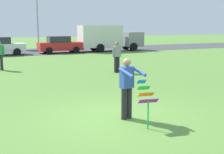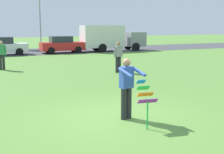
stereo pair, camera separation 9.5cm
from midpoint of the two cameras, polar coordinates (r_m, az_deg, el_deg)
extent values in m
plane|color=#568438|center=(8.70, 0.57, -7.74)|extent=(120.00, 120.00, 0.00)
cube|color=#424247|center=(30.87, -17.89, 4.53)|extent=(120.00, 8.00, 0.01)
cylinder|color=#26262B|center=(8.52, 2.97, -4.97)|extent=(0.16, 0.16, 0.90)
cylinder|color=#26262B|center=(8.41, 2.00, -5.16)|extent=(0.16, 0.16, 0.90)
cube|color=#2D4CA5|center=(8.31, 2.53, -0.06)|extent=(0.39, 0.28, 0.60)
sphere|color=#9E7051|center=(8.24, 2.55, 2.82)|extent=(0.22, 0.22, 0.22)
cylinder|color=#2D4CA5|center=(8.22, 4.80, 1.10)|extent=(0.20, 0.59, 0.24)
cylinder|color=#2D4CA5|center=(7.95, 2.37, 0.83)|extent=(0.20, 0.59, 0.24)
cube|color=blue|center=(7.96, 5.34, -0.88)|extent=(0.24, 0.17, 0.12)
cube|color=green|center=(7.84, 5.75, -2.07)|extent=(0.34, 0.19, 0.12)
cube|color=orange|center=(7.72, 6.17, -3.31)|extent=(0.43, 0.20, 0.12)
cube|color=purple|center=(7.61, 6.60, -4.58)|extent=(0.53, 0.22, 0.12)
cylinder|color=green|center=(7.71, 6.55, -7.24)|extent=(0.04, 0.04, 0.74)
cube|color=white|center=(28.30, -20.66, 5.22)|extent=(4.22, 1.74, 0.76)
cylinder|color=black|center=(29.25, -18.20, 4.86)|extent=(0.64, 0.23, 0.64)
cylinder|color=black|center=(27.65, -17.79, 4.62)|extent=(0.64, 0.23, 0.64)
cube|color=red|center=(29.16, -9.94, 5.83)|extent=(4.22, 1.76, 0.76)
cube|color=#282D38|center=(29.08, -10.26, 7.11)|extent=(2.04, 1.42, 0.60)
cylinder|color=black|center=(30.32, -7.95, 5.42)|extent=(0.64, 0.23, 0.64)
cylinder|color=black|center=(28.79, -6.98, 5.21)|extent=(0.64, 0.23, 0.64)
cylinder|color=black|center=(29.65, -12.77, 5.17)|extent=(0.64, 0.23, 0.64)
cylinder|color=black|center=(28.08, -12.04, 4.95)|extent=(0.64, 0.23, 0.64)
cube|color=gray|center=(31.96, 3.86, 7.25)|extent=(1.83, 1.93, 1.50)
cube|color=silver|center=(30.42, -2.39, 7.79)|extent=(4.23, 2.06, 2.20)
cylinder|color=black|center=(32.67, 2.55, 6.00)|extent=(0.84, 0.29, 0.84)
cylinder|color=black|center=(31.03, 4.05, 5.78)|extent=(0.84, 0.29, 0.84)
cylinder|color=black|center=(31.22, -3.60, 5.81)|extent=(0.84, 0.29, 0.84)
cylinder|color=black|center=(29.50, -2.37, 5.58)|extent=(0.84, 0.29, 0.84)
cylinder|color=#9E9EA3|center=(36.00, -14.15, 10.98)|extent=(0.16, 0.16, 7.00)
cylinder|color=#26262B|center=(16.69, 0.51, 2.37)|extent=(0.16, 0.16, 0.90)
cylinder|color=#26262B|center=(16.78, 1.03, 2.41)|extent=(0.16, 0.16, 0.90)
cube|color=gray|center=(16.65, 0.77, 4.95)|extent=(0.39, 0.27, 0.60)
sphere|color=#9E7051|center=(16.62, 0.78, 6.39)|extent=(0.22, 0.22, 0.22)
cylinder|color=gray|center=(16.53, 0.08, 4.79)|extent=(0.09, 0.09, 0.58)
cylinder|color=gray|center=(16.79, 1.46, 4.87)|extent=(0.09, 0.09, 0.58)
cylinder|color=#26262B|center=(18.87, -20.50, 2.62)|extent=(0.16, 0.16, 0.90)
cylinder|color=#338C4C|center=(18.79, -20.18, 4.80)|extent=(0.09, 0.09, 0.58)
camera|label=1|loc=(0.05, -90.30, -0.05)|focal=47.77mm
camera|label=2|loc=(0.05, 89.70, 0.05)|focal=47.77mm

